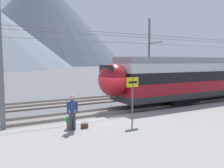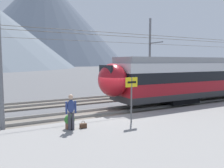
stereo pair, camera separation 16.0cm
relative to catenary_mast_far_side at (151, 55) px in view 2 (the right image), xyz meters
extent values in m
plane|color=#565659|center=(-9.48, -7.97, -4.26)|extent=(400.00, 400.00, 0.00)
cube|color=gray|center=(-9.48, -13.50, -4.09)|extent=(120.00, 8.94, 0.33)
cube|color=#6B6359|center=(-9.48, -7.08, -4.20)|extent=(120.00, 3.00, 0.12)
cube|color=gray|center=(-9.48, -7.79, -4.06)|extent=(120.00, 0.07, 0.16)
cube|color=gray|center=(-9.48, -6.36, -4.06)|extent=(120.00, 0.07, 0.16)
cube|color=#6B6359|center=(-9.48, -1.86, -4.20)|extent=(120.00, 3.00, 0.12)
cube|color=gray|center=(-9.48, -2.57, -4.06)|extent=(120.00, 0.07, 0.16)
cube|color=gray|center=(-9.48, -1.14, -4.06)|extent=(120.00, 0.07, 0.16)
cube|color=black|center=(-2.85, -7.08, -3.77)|extent=(2.80, 2.30, 0.42)
ellipsoid|color=maroon|center=(-8.72, -7.08, -1.99)|extent=(1.80, 2.64, 2.25)
cube|color=black|center=(-9.22, -7.08, -1.56)|extent=(0.16, 1.72, 1.19)
cube|color=black|center=(9.41, -1.86, -3.77)|extent=(2.80, 2.30, 0.42)
ellipsoid|color=#1E6638|center=(3.69, -1.86, -1.99)|extent=(1.80, 2.64, 2.25)
cube|color=black|center=(3.19, -1.86, -1.56)|extent=(0.16, 1.72, 1.19)
cylinder|color=slate|center=(0.00, 0.15, -0.12)|extent=(0.24, 0.24, 8.28)
cube|color=slate|center=(0.00, -0.86, 1.30)|extent=(0.10, 2.30, 0.10)
cylinder|color=#473823|center=(0.00, -1.86, 1.05)|extent=(46.68, 0.02, 0.02)
cylinder|color=#59595B|center=(-9.62, -10.79, -2.74)|extent=(0.08, 0.08, 2.38)
cube|color=yellow|center=(-9.62, -10.79, -1.80)|extent=(0.70, 0.06, 0.50)
cube|color=black|center=(-9.62, -10.83, -1.80)|extent=(0.52, 0.01, 0.10)
cylinder|color=#383842|center=(-12.90, -10.57, -3.52)|extent=(0.14, 0.14, 0.82)
cylinder|color=#383842|center=(-12.74, -10.57, -3.52)|extent=(0.14, 0.14, 0.82)
ellipsoid|color=navy|center=(-12.82, -10.57, -2.80)|extent=(0.36, 0.22, 0.62)
sphere|color=tan|center=(-12.82, -10.57, -2.35)|extent=(0.22, 0.22, 0.22)
cylinder|color=navy|center=(-13.04, -10.57, -2.85)|extent=(0.09, 0.09, 0.58)
cylinder|color=navy|center=(-12.60, -10.57, -2.85)|extent=(0.09, 0.09, 0.58)
cube|color=#472D1E|center=(-12.20, -10.52, -3.82)|extent=(0.32, 0.18, 0.22)
torus|color=#472D1E|center=(-12.20, -10.52, -3.66)|extent=(0.16, 0.02, 0.16)
cylinder|color=brown|center=(-12.81, -10.29, -3.79)|extent=(0.41, 0.41, 0.28)
sphere|color=#33752D|center=(-12.81, -10.29, -3.50)|extent=(0.50, 0.50, 0.50)
sphere|color=red|center=(-12.81, -10.29, -3.39)|extent=(0.27, 0.27, 0.27)
cone|color=#515B6B|center=(33.06, 202.82, 37.93)|extent=(153.68, 153.68, 84.38)
camera|label=1|loc=(-16.34, -20.70, -0.72)|focal=37.10mm
camera|label=2|loc=(-16.20, -20.77, -0.72)|focal=37.10mm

